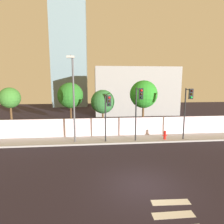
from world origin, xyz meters
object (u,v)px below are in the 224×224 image
object	(u,v)px
traffic_light_left	(107,108)
roadside_tree_leftmost	(10,98)
fire_hydrant	(165,135)
traffic_light_center	(138,103)
roadside_tree_rightmost	(144,94)
street_lamp_curbside	(73,94)
roadside_tree_midleft	(70,95)
traffic_light_right	(188,103)
roadside_tree_midright	(103,102)

from	to	relation	value
traffic_light_left	roadside_tree_leftmost	xyz separation A→B (m)	(-9.47, 3.85, 0.61)
traffic_light_left	fire_hydrant	xyz separation A→B (m)	(5.51, 0.81, -2.71)
traffic_light_left	traffic_light_center	distance (m)	2.70
fire_hydrant	roadside_tree_rightmost	size ratio (longest dim) A/B	0.15
street_lamp_curbside	roadside_tree_midleft	bearing A→B (deg)	100.98
street_lamp_curbside	fire_hydrant	world-z (taller)	street_lamp_curbside
roadside_tree_leftmost	traffic_light_center	bearing A→B (deg)	-18.29
roadside_tree_midleft	roadside_tree_rightmost	xyz separation A→B (m)	(7.69, 0.00, 0.06)
roadside_tree_midleft	roadside_tree_leftmost	bearing A→B (deg)	180.00
traffic_light_right	traffic_light_left	bearing A→B (deg)	-179.26
street_lamp_curbside	roadside_tree_leftmost	size ratio (longest dim) A/B	1.49
traffic_light_center	roadside_tree_leftmost	world-z (taller)	traffic_light_center
roadside_tree_leftmost	roadside_tree_rightmost	bearing A→B (deg)	0.00
roadside_tree_leftmost	traffic_light_left	bearing A→B (deg)	-22.14
traffic_light_center	roadside_tree_midright	size ratio (longest dim) A/B	1.04
traffic_light_center	roadside_tree_midright	bearing A→B (deg)	125.44
traffic_light_center	roadside_tree_leftmost	bearing A→B (deg)	161.71
roadside_tree_leftmost	roadside_tree_midright	bearing A→B (deg)	0.00
street_lamp_curbside	traffic_light_right	bearing A→B (deg)	-3.29
traffic_light_left	roadside_tree_midleft	distance (m)	5.28
traffic_light_center	traffic_light_right	size ratio (longest dim) A/B	1.01
roadside_tree_leftmost	roadside_tree_midright	distance (m)	9.30
traffic_light_right	roadside_tree_midleft	size ratio (longest dim) A/B	0.88
traffic_light_right	roadside_tree_midleft	xyz separation A→B (m)	(-10.76, 3.76, 0.49)
traffic_light_right	roadside_tree_midright	distance (m)	8.33
street_lamp_curbside	roadside_tree_midleft	world-z (taller)	street_lamp_curbside
traffic_light_left	fire_hydrant	distance (m)	6.20
roadside_tree_leftmost	roadside_tree_midright	size ratio (longest dim) A/B	1.06
traffic_light_center	roadside_tree_rightmost	bearing A→B (deg)	69.40
traffic_light_left	traffic_light_right	size ratio (longest dim) A/B	0.89
street_lamp_curbside	roadside_tree_midleft	xyz separation A→B (m)	(-0.62, 3.18, -0.35)
roadside_tree_leftmost	roadside_tree_rightmost	xyz separation A→B (m)	(13.65, 0.00, 0.28)
street_lamp_curbside	roadside_tree_midleft	size ratio (longest dim) A/B	1.36
traffic_light_center	roadside_tree_midleft	xyz separation A→B (m)	(-6.18, 4.01, 0.42)
fire_hydrant	roadside_tree_midright	bearing A→B (deg)	151.87
roadside_tree_midleft	street_lamp_curbside	bearing A→B (deg)	-79.02
traffic_light_right	traffic_light_center	bearing A→B (deg)	-176.85
traffic_light_center	traffic_light_left	bearing A→B (deg)	176.60
fire_hydrant	roadside_tree_rightmost	distance (m)	4.91
traffic_light_right	roadside_tree_midleft	bearing A→B (deg)	160.73
roadside_tree_midright	roadside_tree_rightmost	world-z (taller)	roadside_tree_rightmost
traffic_light_center	roadside_tree_midright	distance (m)	4.93
traffic_light_left	roadside_tree_midleft	world-z (taller)	roadside_tree_midleft
traffic_light_left	roadside_tree_midright	xyz separation A→B (m)	(-0.19, 3.85, 0.15)
street_lamp_curbside	fire_hydrant	size ratio (longest dim) A/B	8.95
fire_hydrant	roadside_tree_midleft	bearing A→B (deg)	161.34
traffic_light_right	fire_hydrant	size ratio (longest dim) A/B	5.78
roadside_tree_midright	roadside_tree_leftmost	bearing A→B (deg)	180.00
fire_hydrant	roadside_tree_rightmost	world-z (taller)	roadside_tree_rightmost
roadside_tree_midleft	roadside_tree_rightmost	bearing A→B (deg)	0.00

